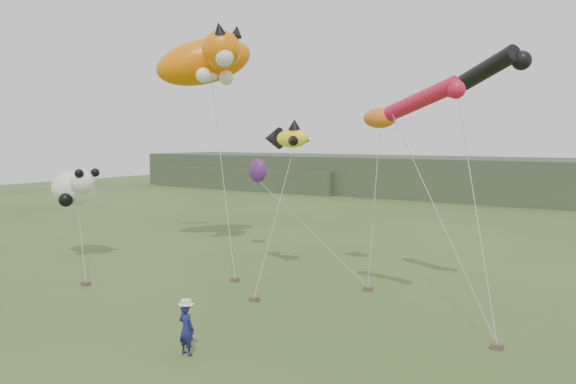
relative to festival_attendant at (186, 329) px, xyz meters
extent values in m
plane|color=#385123|center=(-0.09, 0.96, -0.72)|extent=(120.00, 120.00, 0.00)
cube|color=#2D3D28|center=(-0.09, 45.96, 1.28)|extent=(90.00, 12.00, 4.00)
cube|color=#2D3D28|center=(-30.09, 42.96, 0.53)|extent=(25.00, 8.00, 2.50)
imported|color=navy|center=(0.00, 0.00, 0.00)|extent=(0.55, 0.38, 1.45)
cube|color=brown|center=(-3.93, 6.90, -0.64)|extent=(0.31, 0.25, 0.16)
cube|color=brown|center=(-1.53, 5.08, -0.64)|extent=(0.31, 0.25, 0.16)
cube|color=brown|center=(6.99, 5.15, -0.64)|extent=(0.31, 0.25, 0.16)
cube|color=brown|center=(-8.51, 3.06, -0.64)|extent=(0.31, 0.25, 0.16)
cube|color=brown|center=(1.30, 8.68, -0.64)|extent=(0.31, 0.25, 0.16)
ellipsoid|color=orange|center=(-9.46, 11.32, 9.17)|extent=(5.34, 5.52, 3.43)
sphere|color=orange|center=(-7.38, 10.28, 9.48)|extent=(1.87, 1.87, 1.87)
cone|color=black|center=(-7.07, 9.76, 10.36)|extent=(0.58, 0.71, 0.70)
cone|color=black|center=(-6.86, 10.80, 10.36)|extent=(0.58, 0.67, 0.66)
sphere|color=white|center=(-6.97, 9.97, 9.06)|extent=(0.94, 0.94, 0.94)
ellipsoid|color=white|center=(-9.26, 11.00, 8.33)|extent=(1.83, 0.92, 0.57)
sphere|color=white|center=(-8.01, 9.65, 8.23)|extent=(0.73, 0.73, 0.73)
sphere|color=white|center=(-7.80, 11.11, 8.23)|extent=(0.73, 0.73, 0.73)
cylinder|color=orange|center=(-12.17, 12.15, 9.58)|extent=(1.94, 1.42, 1.13)
ellipsoid|color=yellow|center=(-2.25, 8.70, 5.21)|extent=(1.53, 0.74, 0.83)
cone|color=black|center=(-3.51, 9.01, 5.21)|extent=(0.80, 1.00, 0.94)
cone|color=black|center=(-2.15, 8.70, 5.78)|extent=(0.52, 0.52, 0.42)
cone|color=black|center=(-1.94, 8.17, 5.10)|extent=(0.56, 0.59, 0.42)
cone|color=black|center=(-1.94, 9.22, 5.10)|extent=(0.56, 0.59, 0.42)
cylinder|color=black|center=(5.07, 9.65, 7.50)|extent=(3.11, 2.28, 1.57)
sphere|color=black|center=(6.54, 9.12, 7.76)|extent=(0.65, 0.65, 0.65)
cylinder|color=red|center=(3.94, 6.92, 6.45)|extent=(2.89, 1.44, 1.33)
sphere|color=red|center=(5.22, 6.46, 6.68)|extent=(0.57, 0.57, 0.57)
ellipsoid|color=white|center=(-13.30, 6.00, 2.78)|extent=(2.57, 1.71, 1.71)
sphere|color=white|center=(-12.16, 5.72, 3.16)|extent=(1.14, 1.14, 1.14)
sphere|color=black|center=(-11.87, 5.33, 3.58)|extent=(0.42, 0.42, 0.42)
sphere|color=black|center=(-11.78, 6.14, 3.58)|extent=(0.42, 0.42, 0.42)
sphere|color=black|center=(-12.82, 5.24, 2.30)|extent=(0.67, 0.67, 0.67)
sphere|color=black|center=(-14.06, 6.29, 2.39)|extent=(0.67, 0.67, 0.67)
ellipsoid|color=orange|center=(0.76, 10.71, 6.04)|extent=(1.44, 0.84, 0.84)
ellipsoid|color=#541E6D|center=(-6.81, 12.38, 3.55)|extent=(1.01, 0.67, 1.24)
camera|label=1|loc=(10.59, -10.84, 5.18)|focal=35.00mm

